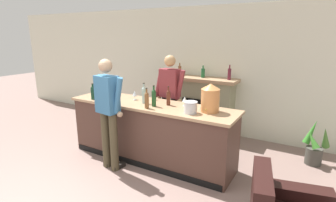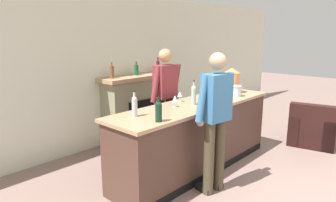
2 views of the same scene
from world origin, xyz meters
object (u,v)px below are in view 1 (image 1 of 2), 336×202
object	(u,v)px
person_customer	(108,110)
ice_bucket_steel	(191,107)
potted_plant_corner	(315,147)
wine_bottle_chardonnay_pale	(106,88)
wine_bottle_rose_blush	(144,94)
wine_bottle_merlot_tall	(147,99)
wine_glass_front_right	(135,94)
wine_glass_back_row	(185,99)
wine_glass_by_dispenser	(154,94)
fireplace_stone	(202,105)
person_bartender	(170,97)
wine_bottle_cabernet_heavy	(93,92)
wine_bottle_burgundy_dark	(168,97)
copper_dispenser	(210,98)
wine_bottle_port_short	(154,97)

from	to	relation	value
person_customer	ice_bucket_steel	xyz separation A→B (m)	(1.22, 0.44, 0.11)
potted_plant_corner	wine_bottle_chardonnay_pale	size ratio (longest dim) A/B	2.37
wine_bottle_rose_blush	wine_bottle_merlot_tall	distance (m)	0.32
wine_glass_front_right	wine_glass_back_row	size ratio (longest dim) A/B	1.04
wine_bottle_chardonnay_pale	wine_glass_by_dispenser	xyz separation A→B (m)	(1.01, 0.13, -0.03)
fireplace_stone	potted_plant_corner	xyz separation A→B (m)	(2.24, -0.40, -0.33)
fireplace_stone	person_bartender	world-z (taller)	person_bartender
wine_bottle_rose_blush	wine_glass_back_row	distance (m)	0.70
person_bartender	wine_bottle_cabernet_heavy	xyz separation A→B (m)	(-1.07, -0.90, 0.16)
person_bartender	wine_bottle_burgundy_dark	world-z (taller)	person_bartender
copper_dispenser	wine_glass_front_right	bearing A→B (deg)	179.07
person_customer	wine_bottle_rose_blush	bearing A→B (deg)	63.29
wine_glass_back_row	wine_bottle_cabernet_heavy	bearing A→B (deg)	-165.43
wine_bottle_burgundy_dark	wine_glass_front_right	size ratio (longest dim) A/B	1.96
person_bartender	wine_bottle_burgundy_dark	distance (m)	0.66
wine_bottle_merlot_tall	person_customer	bearing A→B (deg)	-146.52
wine_bottle_port_short	wine_bottle_merlot_tall	bearing A→B (deg)	-100.53
potted_plant_corner	wine_bottle_rose_blush	size ratio (longest dim) A/B	2.16
wine_bottle_merlot_tall	wine_bottle_burgundy_dark	bearing A→B (deg)	59.23
person_customer	wine_bottle_chardonnay_pale	world-z (taller)	person_customer
wine_bottle_cabernet_heavy	wine_glass_by_dispenser	bearing A→B (deg)	27.73
person_bartender	wine_glass_by_dispenser	size ratio (longest dim) A/B	11.70
wine_bottle_rose_blush	wine_glass_by_dispenser	xyz separation A→B (m)	(0.02, 0.27, -0.05)
wine_bottle_rose_blush	wine_bottle_cabernet_heavy	distance (m)	0.98
wine_bottle_port_short	wine_bottle_cabernet_heavy	distance (m)	1.21
potted_plant_corner	person_bartender	xyz separation A→B (m)	(-2.49, -0.60, 0.69)
fireplace_stone	ice_bucket_steel	world-z (taller)	fireplace_stone
wine_bottle_burgundy_dark	wine_glass_by_dispenser	xyz separation A→B (m)	(-0.40, 0.18, -0.03)
wine_bottle_burgundy_dark	fireplace_stone	bearing A→B (deg)	91.86
ice_bucket_steel	person_bartender	bearing A→B (deg)	135.59
person_bartender	wine_bottle_port_short	world-z (taller)	person_bartender
potted_plant_corner	wine_bottle_port_short	size ratio (longest dim) A/B	2.19
wine_glass_front_right	wine_bottle_burgundy_dark	bearing A→B (deg)	-0.76
fireplace_stone	wine_bottle_port_short	xyz separation A→B (m)	(-0.12, -1.74, 0.53)
ice_bucket_steel	wine_glass_back_row	distance (m)	0.41
wine_bottle_rose_blush	wine_glass_front_right	distance (m)	0.30
wine_bottle_burgundy_dark	wine_bottle_merlot_tall	distance (m)	0.39
wine_bottle_chardonnay_pale	wine_glass_back_row	xyz separation A→B (m)	(1.66, 0.05, -0.03)
wine_bottle_chardonnay_pale	wine_glass_by_dispenser	bearing A→B (deg)	7.56
copper_dispenser	wine_bottle_burgundy_dark	bearing A→B (deg)	178.91
wine_bottle_rose_blush	wine_bottle_cabernet_heavy	bearing A→B (deg)	-166.13
person_customer	wine_glass_back_row	distance (m)	1.23
wine_bottle_rose_blush	wine_glass_by_dispenser	world-z (taller)	wine_bottle_rose_blush
fireplace_stone	copper_dispenser	bearing A→B (deg)	-63.63
ice_bucket_steel	wine_bottle_port_short	distance (m)	0.69
fireplace_stone	wine_bottle_cabernet_heavy	world-z (taller)	fireplace_stone
wine_bottle_chardonnay_pale	wine_bottle_port_short	bearing A→B (deg)	-9.96
wine_bottle_rose_blush	wine_bottle_chardonnay_pale	distance (m)	1.00
wine_bottle_chardonnay_pale	wine_glass_by_dispenser	distance (m)	1.02
wine_bottle_chardonnay_pale	ice_bucket_steel	bearing A→B (deg)	-7.94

